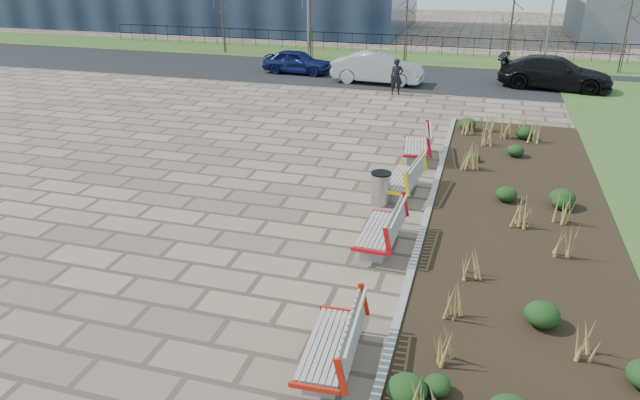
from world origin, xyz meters
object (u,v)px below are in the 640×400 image
(litter_bin, at_px, (381,189))
(lamp_east, at_px, (551,15))
(car_blue, at_px, (297,62))
(car_silver, at_px, (378,68))
(pedestrian, at_px, (397,77))
(lamp_west, at_px, (308,8))
(bench_d, at_px, (416,144))
(bench_a, at_px, (329,342))
(bench_b, at_px, (379,228))
(car_black, at_px, (555,73))
(bench_c, at_px, (401,177))

(litter_bin, distance_m, lamp_east, 21.66)
(car_blue, relative_size, car_silver, 0.82)
(litter_bin, distance_m, pedestrian, 12.84)
(lamp_west, bearing_deg, bench_d, -61.92)
(pedestrian, height_order, lamp_east, lamp_east)
(bench_a, distance_m, bench_b, 4.34)
(bench_a, distance_m, car_black, 23.53)
(bench_a, xyz_separation_m, lamp_west, (-9.00, 27.61, 2.54))
(bench_c, bearing_deg, car_black, 77.72)
(bench_c, relative_size, lamp_east, 0.35)
(car_blue, bearing_deg, car_black, -86.94)
(bench_c, xyz_separation_m, car_silver, (-3.43, 14.07, 0.28))
(bench_d, bearing_deg, bench_b, -97.24)
(bench_c, distance_m, car_black, 16.15)
(litter_bin, bearing_deg, pedestrian, 97.46)
(bench_d, height_order, lamp_east, lamp_east)
(car_blue, distance_m, car_black, 13.38)
(bench_b, distance_m, car_silver, 17.74)
(bench_a, bearing_deg, bench_d, 87.12)
(car_black, bearing_deg, lamp_west, 79.69)
(pedestrian, relative_size, car_black, 0.32)
(car_black, height_order, lamp_east, lamp_east)
(bench_b, distance_m, bench_c, 3.33)
(bench_b, relative_size, car_silver, 0.45)
(lamp_west, bearing_deg, bench_c, -65.71)
(bench_a, relative_size, car_black, 0.39)
(litter_bin, relative_size, car_blue, 0.24)
(car_blue, bearing_deg, lamp_east, -67.50)
(bench_d, relative_size, litter_bin, 2.36)
(pedestrian, xyz_separation_m, lamp_west, (-6.91, 8.09, 2.19))
(bench_a, xyz_separation_m, car_silver, (-3.43, 21.74, 0.28))
(bench_a, bearing_deg, pedestrian, 93.23)
(car_blue, bearing_deg, bench_c, -148.75)
(bench_d, distance_m, car_black, 13.27)
(bench_d, distance_m, lamp_west, 19.29)
(bench_c, height_order, car_blue, car_blue)
(bench_a, bearing_deg, litter_bin, 90.69)
(bench_c, height_order, pedestrian, pedestrian)
(litter_bin, xyz_separation_m, lamp_east, (5.42, 20.81, 2.60))
(bench_b, height_order, pedestrian, pedestrian)
(car_black, xyz_separation_m, lamp_west, (-14.19, 4.66, 2.24))
(bench_d, relative_size, car_black, 0.39)
(pedestrian, bearing_deg, bench_c, -96.02)
(car_silver, bearing_deg, bench_b, -165.85)
(bench_d, xyz_separation_m, car_black, (5.19, 12.21, 0.30))
(car_blue, height_order, lamp_east, lamp_east)
(bench_d, xyz_separation_m, lamp_east, (5.00, 16.87, 2.54))
(bench_b, bearing_deg, bench_a, -88.06)
(bench_b, distance_m, pedestrian, 15.33)
(litter_bin, distance_m, lamp_west, 22.66)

